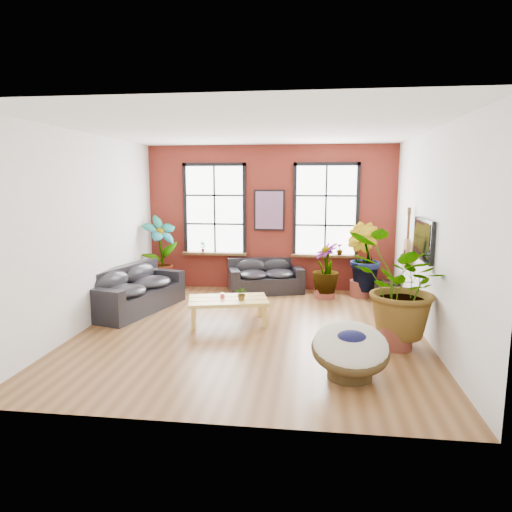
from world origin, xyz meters
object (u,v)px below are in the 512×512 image
at_px(sofa_left, 134,291).
at_px(coffee_table, 228,301).
at_px(sofa_back, 265,277).
at_px(papasan_chair, 350,349).

distance_m(sofa_left, coffee_table, 2.18).
height_order(sofa_back, coffee_table, sofa_back).
relative_size(sofa_back, coffee_table, 1.18).
height_order(sofa_left, papasan_chair, sofa_left).
xyz_separation_m(coffee_table, papasan_chair, (2.09, -2.19, -0.01)).
xyz_separation_m(sofa_back, coffee_table, (-0.44, -2.51, 0.05)).
distance_m(sofa_back, sofa_left, 3.17).
bearing_deg(coffee_table, sofa_back, 66.46).
relative_size(coffee_table, papasan_chair, 1.40).
bearing_deg(papasan_chair, coffee_table, 129.14).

